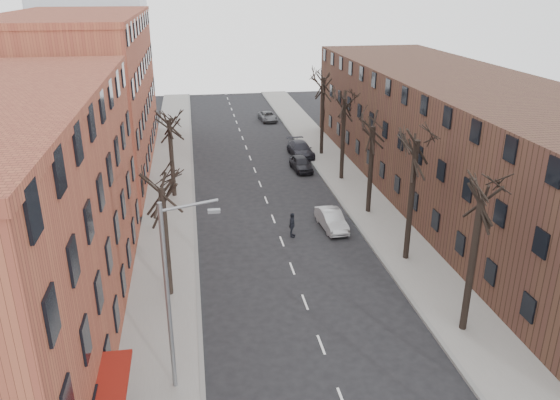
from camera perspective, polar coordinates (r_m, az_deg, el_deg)
name	(u,v)px	position (r m, az deg, el deg)	size (l,w,h in m)	color
sidewalk_left	(170,192)	(48.29, -11.40, 0.81)	(4.00, 90.00, 0.15)	gray
sidewalk_right	(348,182)	(50.16, 7.15, 1.88)	(4.00, 90.00, 0.15)	gray
building_left_far	(81,96)	(56.04, -20.04, 10.20)	(12.00, 28.00, 14.00)	brown
building_right	(463,140)	(47.23, 18.55, 5.92)	(12.00, 50.00, 10.00)	#472E21
tree_right_b	(462,330)	(30.95, 18.49, -12.78)	(5.20, 5.20, 10.80)	black
tree_right_c	(405,259)	(37.10, 12.96, -6.07)	(5.20, 5.20, 11.60)	black
tree_right_d	(368,213)	(43.86, 9.16, -1.31)	(5.20, 5.20, 10.00)	black
tree_right_e	(341,179)	(50.98, 6.41, 2.15)	(5.20, 5.20, 10.80)	black
tree_right_f	(321,155)	(58.33, 4.33, 4.75)	(5.20, 5.20, 11.60)	black
tree_left_a	(171,295)	(32.94, -11.36, -9.73)	(5.20, 5.20, 9.50)	black
tree_left_b	(175,197)	(47.36, -10.94, 0.33)	(5.20, 5.20, 9.50)	black
streetlight	(171,291)	(23.49, -11.29, -9.30)	(2.45, 0.22, 9.03)	slate
silver_sedan	(332,220)	(40.50, 5.41, -2.06)	(1.46, 4.18, 1.38)	#A7AAAE
parked_car_near	(301,164)	(53.00, 2.20, 3.83)	(1.63, 4.06, 1.38)	black
parked_car_mid	(300,149)	(57.43, 2.16, 5.32)	(2.11, 5.20, 1.51)	#21212A
parked_car_far	(268,116)	(72.79, -1.28, 8.72)	(1.97, 4.27, 1.19)	#56585D
pedestrian_crossing	(292,225)	(38.90, 1.27, -2.64)	(1.07, 0.45, 1.83)	black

